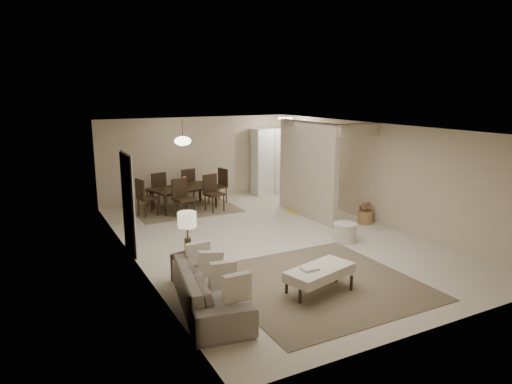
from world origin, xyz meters
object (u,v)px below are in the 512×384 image
pantry_cabinet (271,161)px  side_table (189,268)px  wicker_basket (365,217)px  ottoman_bench (320,273)px  round_pouf (345,233)px  sofa (210,289)px  dining_table (185,198)px

pantry_cabinet → side_table: pantry_cabinet is taller
side_table → wicker_basket: 5.33m
pantry_cabinet → wicker_basket: 4.26m
pantry_cabinet → ottoman_bench: (-2.99, -6.94, -0.70)m
pantry_cabinet → round_pouf: (-0.97, -5.05, -0.85)m
ottoman_bench → round_pouf: (2.02, 1.89, -0.15)m
pantry_cabinet → side_table: (-4.75, -5.52, -0.80)m
pantry_cabinet → side_table: size_ratio=4.24×
side_table → round_pouf: bearing=7.1°
ottoman_bench → sofa: bearing=155.5°
ottoman_bench → side_table: size_ratio=2.66×
pantry_cabinet → sofa: (-4.80, -6.64, -0.73)m
ottoman_bench → dining_table: bearing=76.5°
dining_table → side_table: bearing=-121.0°
sofa → wicker_basket: (5.20, 2.49, -0.16)m
round_pouf → dining_table: dining_table is taller
sofa → side_table: size_ratio=4.40×
sofa → round_pouf: 4.15m
sofa → wicker_basket: sofa is taller
side_table → dining_table: 5.08m
pantry_cabinet → round_pouf: pantry_cabinet is taller
wicker_basket → round_pouf: bearing=-146.8°
sofa → round_pouf: bearing=-57.5°
pantry_cabinet → dining_table: size_ratio=1.17×
pantry_cabinet → wicker_basket: (0.40, -4.15, -0.89)m
dining_table → round_pouf: bearing=-76.0°
pantry_cabinet → side_table: bearing=-130.7°
ottoman_bench → side_table: 2.26m
sofa → ottoman_bench: (1.81, -0.30, 0.03)m
wicker_basket → side_table: bearing=-165.1°
wicker_basket → pantry_cabinet: bearing=95.5°
sofa → side_table: (0.05, 1.12, -0.07)m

